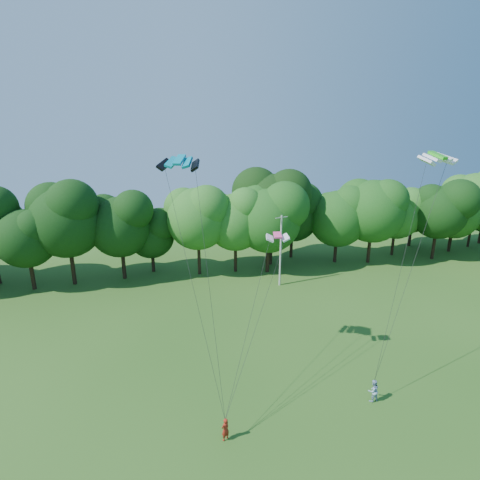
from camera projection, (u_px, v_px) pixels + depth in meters
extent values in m
cylinder|color=#ADAEA5|center=(281.00, 251.00, 44.98)|extent=(0.22, 0.22, 8.79)
cube|color=#ADAEA5|center=(282.00, 217.00, 43.80)|extent=(1.70, 0.60, 0.08)
imported|color=maroon|center=(225.00, 429.00, 22.96)|extent=(0.68, 0.61, 1.56)
imported|color=#94B2CE|center=(373.00, 391.00, 26.26)|extent=(0.89, 0.73, 1.68)
cube|color=#057F99|center=(179.00, 160.00, 24.91)|extent=(2.98, 2.22, 0.68)
cube|color=green|center=(438.00, 155.00, 26.57)|extent=(3.16, 2.08, 0.57)
cube|color=#FF468B|center=(278.00, 235.00, 27.15)|extent=(1.77, 1.01, 0.34)
cylinder|color=black|center=(271.00, 247.00, 52.73)|extent=(0.50, 0.50, 5.15)
ellipsoid|color=black|center=(272.00, 199.00, 50.81)|extent=(10.30, 10.30, 11.24)
cylinder|color=#372016|center=(410.00, 237.00, 61.45)|extent=(0.39, 0.39, 3.05)
ellipsoid|color=#2E5E1C|center=(413.00, 213.00, 60.30)|extent=(6.10, 6.10, 6.65)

